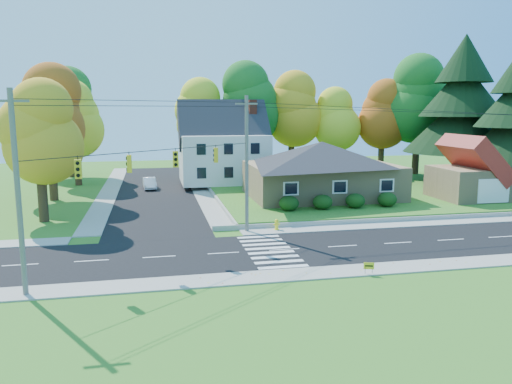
# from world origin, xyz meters

# --- Properties ---
(ground) EXTENTS (120.00, 120.00, 0.00)m
(ground) POSITION_xyz_m (0.00, 0.00, 0.00)
(ground) COLOR #3D7923
(road_main) EXTENTS (90.00, 8.00, 0.02)m
(road_main) POSITION_xyz_m (0.00, 0.00, 0.01)
(road_main) COLOR black
(road_main) RESTS_ON ground
(road_cross) EXTENTS (8.00, 44.00, 0.02)m
(road_cross) POSITION_xyz_m (-8.00, 26.00, 0.01)
(road_cross) COLOR black
(road_cross) RESTS_ON ground
(sidewalk_north) EXTENTS (90.00, 2.00, 0.08)m
(sidewalk_north) POSITION_xyz_m (0.00, 5.00, 0.04)
(sidewalk_north) COLOR #9C9A90
(sidewalk_north) RESTS_ON ground
(sidewalk_south) EXTENTS (90.00, 2.00, 0.08)m
(sidewalk_south) POSITION_xyz_m (0.00, -5.00, 0.04)
(sidewalk_south) COLOR #9C9A90
(sidewalk_south) RESTS_ON ground
(lawn) EXTENTS (30.00, 30.00, 0.50)m
(lawn) POSITION_xyz_m (13.00, 21.00, 0.25)
(lawn) COLOR #3D7923
(lawn) RESTS_ON ground
(ranch_house) EXTENTS (14.60, 10.60, 5.40)m
(ranch_house) POSITION_xyz_m (8.00, 16.00, 3.27)
(ranch_house) COLOR tan
(ranch_house) RESTS_ON lawn
(colonial_house) EXTENTS (10.40, 8.40, 9.60)m
(colonial_house) POSITION_xyz_m (0.04, 28.00, 4.58)
(colonial_house) COLOR silver
(colonial_house) RESTS_ON lawn
(garage) EXTENTS (7.30, 6.30, 4.60)m
(garage) POSITION_xyz_m (22.00, 11.99, 2.84)
(garage) COLOR tan
(garage) RESTS_ON lawn
(hedge_row) EXTENTS (10.70, 1.70, 1.27)m
(hedge_row) POSITION_xyz_m (7.50, 9.80, 1.14)
(hedge_row) COLOR #163A10
(hedge_row) RESTS_ON lawn
(traffic_infrastructure) EXTENTS (38.10, 10.66, 10.00)m
(traffic_infrastructure) POSITION_xyz_m (-0.15, 1.35, 5.15)
(traffic_infrastructure) COLOR #666059
(traffic_infrastructure) RESTS_ON ground
(tree_lot_0) EXTENTS (6.72, 6.72, 12.51)m
(tree_lot_0) POSITION_xyz_m (-2.00, 34.00, 8.31)
(tree_lot_0) COLOR #3F2A19
(tree_lot_0) RESTS_ON lawn
(tree_lot_1) EXTENTS (7.84, 7.84, 14.60)m
(tree_lot_1) POSITION_xyz_m (4.00, 33.00, 9.61)
(tree_lot_1) COLOR #3F2A19
(tree_lot_1) RESTS_ON lawn
(tree_lot_2) EXTENTS (7.28, 7.28, 13.56)m
(tree_lot_2) POSITION_xyz_m (10.00, 34.00, 8.96)
(tree_lot_2) COLOR #3F2A19
(tree_lot_2) RESTS_ON lawn
(tree_lot_3) EXTENTS (6.16, 6.16, 11.47)m
(tree_lot_3) POSITION_xyz_m (16.00, 33.00, 7.65)
(tree_lot_3) COLOR #3F2A19
(tree_lot_3) RESTS_ON lawn
(tree_lot_4) EXTENTS (6.72, 6.72, 12.51)m
(tree_lot_4) POSITION_xyz_m (22.00, 32.00, 8.31)
(tree_lot_4) COLOR #3F2A19
(tree_lot_4) RESTS_ON lawn
(tree_lot_5) EXTENTS (8.40, 8.40, 15.64)m
(tree_lot_5) POSITION_xyz_m (26.00, 30.00, 10.27)
(tree_lot_5) COLOR #3F2A19
(tree_lot_5) RESTS_ON lawn
(conifer_east_a) EXTENTS (12.80, 12.80, 16.96)m
(conifer_east_a) POSITION_xyz_m (27.00, 22.00, 9.39)
(conifer_east_a) COLOR #3F2A19
(conifer_east_a) RESTS_ON lawn
(tree_west_0) EXTENTS (6.16, 6.16, 11.47)m
(tree_west_0) POSITION_xyz_m (-17.00, 12.00, 7.15)
(tree_west_0) COLOR #3F2A19
(tree_west_0) RESTS_ON ground
(tree_west_1) EXTENTS (7.28, 7.28, 13.56)m
(tree_west_1) POSITION_xyz_m (-18.00, 22.00, 8.46)
(tree_west_1) COLOR #3F2A19
(tree_west_1) RESTS_ON ground
(tree_west_2) EXTENTS (6.72, 6.72, 12.51)m
(tree_west_2) POSITION_xyz_m (-17.00, 32.00, 7.81)
(tree_west_2) COLOR #3F2A19
(tree_west_2) RESTS_ON ground
(tree_west_3) EXTENTS (7.84, 7.84, 14.60)m
(tree_west_3) POSITION_xyz_m (-19.00, 40.00, 9.11)
(tree_west_3) COLOR #3F2A19
(tree_west_3) RESTS_ON ground
(white_car) EXTENTS (1.63, 3.96, 1.28)m
(white_car) POSITION_xyz_m (-8.64, 27.27, 0.66)
(white_car) COLOR silver
(white_car) RESTS_ON road_cross
(fire_hydrant) EXTENTS (0.51, 0.40, 0.89)m
(fire_hydrant) POSITION_xyz_m (0.76, 5.14, 0.43)
(fire_hydrant) COLOR yellow
(fire_hydrant) RESTS_ON ground
(yard_sign) EXTENTS (0.55, 0.21, 0.72)m
(yard_sign) POSITION_xyz_m (3.25, -5.78, 0.51)
(yard_sign) COLOR black
(yard_sign) RESTS_ON ground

